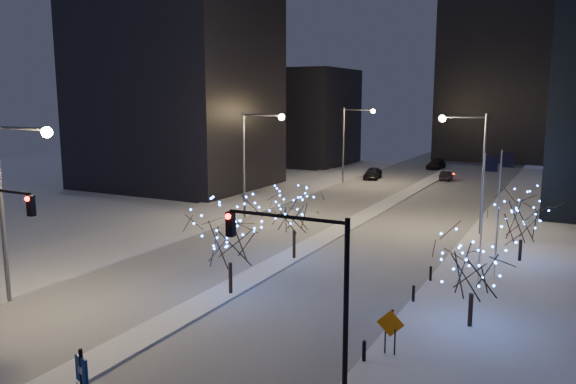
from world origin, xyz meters
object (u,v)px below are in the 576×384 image
Objects in this scene: car_near at (373,173)px; car_mid at (446,176)px; street_lamp_w_far at (351,134)px; construction_sign at (390,328)px; car_far at (436,164)px; holiday_tree_plaza_far at (522,217)px; street_lamp_w_mid at (253,150)px; holiday_tree_median_far at (294,211)px; holiday_tree_plaza_near at (473,265)px; holiday_tree_median_near at (230,233)px; street_lamp_w_near at (13,188)px; traffic_signal_east at (308,272)px; street_lamp_east at (473,157)px.

car_near is 1.26× the size of car_mid.
construction_sign is at bearing -66.97° from street_lamp_w_far.
street_lamp_w_far is 1.94× the size of car_far.
holiday_tree_plaza_far reaches higher than construction_sign.
holiday_tree_median_far is (9.44, -10.38, -2.99)m from street_lamp_w_mid.
holiday_tree_plaza_near is 0.96× the size of holiday_tree_plaza_far.
street_lamp_w_far is 44.61m from holiday_tree_median_near.
street_lamp_w_near is 1.70× the size of holiday_tree_median_near.
holiday_tree_median_far is at bearing 90.00° from holiday_tree_median_near.
holiday_tree_plaza_near is (22.50, -17.07, -3.25)m from street_lamp_w_mid.
holiday_tree_plaza_near is at bearing -94.72° from holiday_tree_plaza_far.
holiday_tree_median_far is at bearing 152.88° from holiday_tree_plaza_near.
construction_sign is (13.29, -67.70, 0.63)m from car_far.
car_mid is (10.77, 58.72, -5.87)m from street_lamp_w_near.
street_lamp_w_near is 1.43× the size of traffic_signal_east.
car_mid is (10.77, 8.72, -5.87)m from street_lamp_w_far.
street_lamp_w_mid is 2.07× the size of car_near.
holiday_tree_median_far is at bearing -75.06° from street_lamp_w_far.
street_lamp_w_near reaches higher than car_mid.
street_lamp_w_mid is at bearing 69.87° from car_mid.
car_near is at bearing 88.58° from street_lamp_w_near.
construction_sign is (9.15, -55.59, 0.74)m from car_mid.
traffic_signal_east is 17.80m from holiday_tree_median_far.
holiday_tree_plaza_far is at bearing 85.28° from holiday_tree_plaza_near.
street_lamp_east reaches higher than holiday_tree_plaza_far.
street_lamp_w_near is 20.81m from construction_sign.
holiday_tree_median_far reaches higher than car_mid.
street_lamp_w_far reaches higher than holiday_tree_median_far.
street_lamp_w_far is 4.92× the size of construction_sign.
holiday_tree_median_near is 1.16× the size of holiday_tree_median_far.
holiday_tree_median_far is 15.70m from construction_sign.
traffic_signal_east is 1.36× the size of car_far.
street_lamp_w_far is 51.18m from construction_sign.
traffic_signal_east is 1.45× the size of car_near.
street_lamp_w_near reaches higher than holiday_tree_plaza_near.
street_lamp_w_near is 71.37m from car_far.
street_lamp_w_far is at bearing 130.85° from street_lamp_east.
street_lamp_w_far is 37.41m from holiday_tree_plaza_far.
holiday_tree_median_near reaches higher than holiday_tree_plaza_near.
street_lamp_w_far is at bearing -111.16° from car_near.
traffic_signal_east is 60.29m from car_mid.
holiday_tree_plaza_near is (13.07, -6.69, -0.26)m from holiday_tree_median_far.
holiday_tree_median_far is (8.07, -40.54, 2.69)m from car_near.
street_lamp_w_far is (0.00, 50.00, 0.00)m from street_lamp_w_near.
traffic_signal_east is (-1.14, -29.00, -1.69)m from street_lamp_east.
holiday_tree_plaza_near is (22.50, 7.93, -3.25)m from street_lamp_w_near.
traffic_signal_east is at bearing -76.57° from car_far.
holiday_tree_plaza_far is (12.82, -37.56, 2.60)m from car_mid.
holiday_tree_plaza_near is (22.50, -42.07, -3.25)m from street_lamp_w_far.
car_mid is at bearing 105.03° from street_lamp_east.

